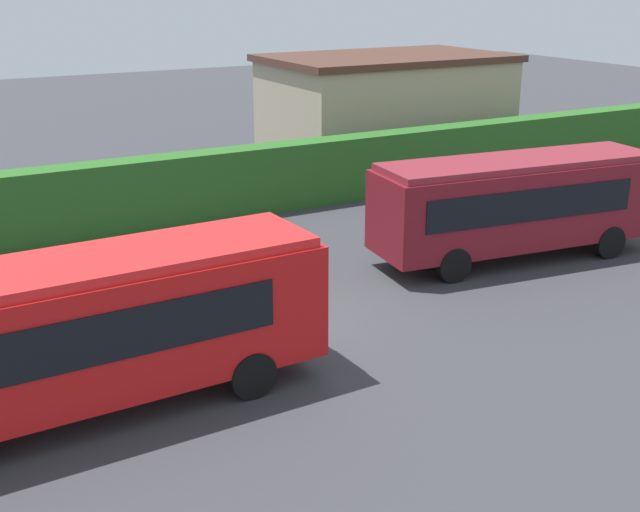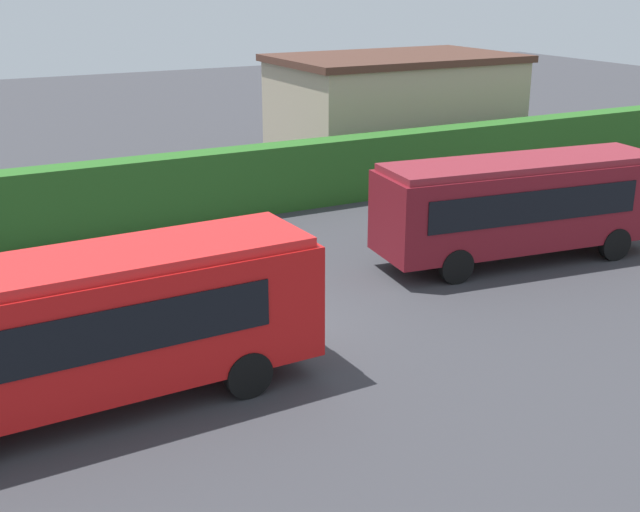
% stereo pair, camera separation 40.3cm
% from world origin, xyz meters
% --- Properties ---
extents(ground_plane, '(112.62, 112.62, 0.00)m').
position_xyz_m(ground_plane, '(0.00, 0.00, 0.00)').
color(ground_plane, '#38383D').
extents(bus_red, '(9.37, 2.68, 3.15)m').
position_xyz_m(bus_red, '(-4.66, -1.45, 1.81)').
color(bus_red, red).
rests_on(bus_red, ground_plane).
extents(bus_maroon, '(9.07, 3.42, 3.07)m').
position_xyz_m(bus_maroon, '(8.72, 1.58, 1.78)').
color(bus_maroon, maroon).
rests_on(bus_maroon, ground_plane).
extents(hedge_row, '(68.31, 1.10, 2.39)m').
position_xyz_m(hedge_row, '(0.00, 10.00, 1.19)').
color(hedge_row, '#2A6322').
rests_on(hedge_row, ground_plane).
extents(depot_building, '(10.60, 6.57, 4.80)m').
position_xyz_m(depot_building, '(12.90, 14.89, 2.41)').
color(depot_building, tan).
rests_on(depot_building, ground_plane).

